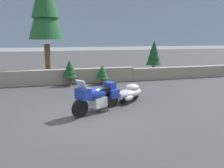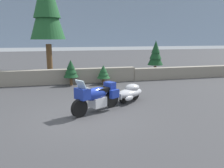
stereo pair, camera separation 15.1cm
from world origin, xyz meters
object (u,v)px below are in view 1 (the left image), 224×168
at_px(touring_motorcycle, 97,96).
at_px(pine_tree_secondary, 154,54).
at_px(pine_tree_tall, 44,0).
at_px(car_shaped_trailer, 130,92).

distance_m(touring_motorcycle, pine_tree_secondary, 8.84).
distance_m(pine_tree_tall, pine_tree_secondary, 8.10).
bearing_deg(car_shaped_trailer, pine_tree_tall, 118.39).
bearing_deg(pine_tree_tall, car_shaped_trailer, -61.61).
relative_size(pine_tree_tall, pine_tree_secondary, 3.16).
relative_size(touring_motorcycle, car_shaped_trailer, 0.99).
bearing_deg(pine_tree_secondary, car_shaped_trailer, -123.27).
bearing_deg(pine_tree_secondary, touring_motorcycle, -128.58).
height_order(car_shaped_trailer, pine_tree_tall, pine_tree_tall).
height_order(touring_motorcycle, car_shaped_trailer, touring_motorcycle).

